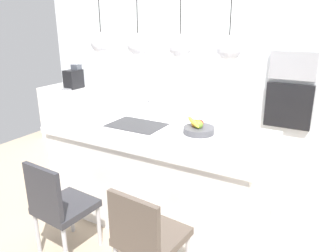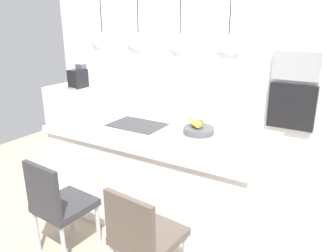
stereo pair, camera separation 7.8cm
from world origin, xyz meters
name	(u,v)px [view 1 (the left image)]	position (x,y,z in m)	size (l,w,h in m)	color
floor	(160,213)	(0.00, 0.00, 0.00)	(6.60, 6.60, 0.00)	tan
back_wall	(221,70)	(0.00, 1.65, 1.30)	(6.00, 0.10, 2.60)	white
kitchen_island	(159,173)	(0.00, 0.00, 0.47)	(2.13, 1.04, 0.94)	white
sink_basin	(137,126)	(-0.27, 0.00, 0.93)	(0.56, 0.40, 0.02)	#2D2D30
faucet	(148,107)	(-0.27, 0.21, 1.08)	(0.02, 0.17, 0.22)	silver
fruit_bowl	(198,128)	(0.38, 0.08, 0.99)	(0.29, 0.29, 0.16)	#4C4C51
side_counter	(76,114)	(-2.40, 1.28, 0.44)	(1.10, 0.60, 0.88)	white
coffee_machine	(74,78)	(-2.39, 1.28, 1.04)	(0.20, 0.35, 0.38)	black
microwave	(293,65)	(0.94, 1.58, 1.43)	(0.54, 0.08, 0.34)	#9E9EA3
oven	(288,106)	(0.94, 1.58, 0.93)	(0.56, 0.08, 0.56)	black
chair_near	(59,204)	(-0.41, -0.95, 0.49)	(0.45, 0.46, 0.88)	#333338
chair_middle	(147,236)	(0.46, -0.94, 0.50)	(0.47, 0.48, 0.87)	brown
pendant_light_left	(101,43)	(-0.66, 0.00, 1.74)	(0.20, 0.20, 0.80)	silver
pendant_light_center_left	(138,44)	(-0.22, 0.00, 1.74)	(0.20, 0.20, 0.80)	silver
pendant_light_center_right	(180,46)	(0.22, 0.00, 1.74)	(0.20, 0.20, 0.80)	silver
pendant_light_right	(229,48)	(0.66, 0.00, 1.74)	(0.20, 0.20, 0.80)	silver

